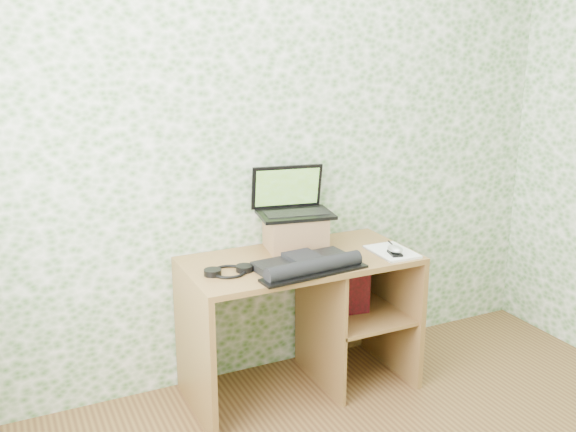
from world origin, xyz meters
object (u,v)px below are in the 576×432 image
laptop (292,203)px  keyboard (307,264)px  desk (310,301)px  riser (295,232)px  notepad (392,252)px

laptop → keyboard: bearing=-93.8°
desk → laptop: bearing=102.7°
riser → laptop: (0.00, 0.04, 0.15)m
desk → notepad: notepad is taller
desk → notepad: bearing=-23.1°
desk → notepad: (0.40, -0.17, 0.28)m
laptop → riser: bearing=-80.0°
keyboard → desk: bearing=53.6°
riser → keyboard: (-0.09, -0.32, -0.06)m
laptop → notepad: size_ratio=1.54×
riser → notepad: bearing=-33.4°
notepad → desk: bearing=157.8°
notepad → laptop: bearing=143.9°
keyboard → notepad: keyboard is taller
keyboard → riser: bearing=69.6°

